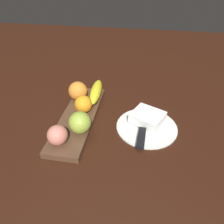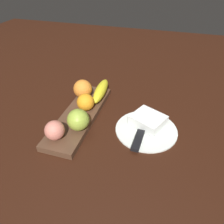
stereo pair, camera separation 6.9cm
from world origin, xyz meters
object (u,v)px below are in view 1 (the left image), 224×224
object	(u,v)px
banana	(96,91)
peach	(57,135)
orange_near_apple	(83,104)
knife	(142,135)
orange_near_banana	(78,91)
apple	(80,122)
dinner_plate	(147,126)
folded_napkin	(148,117)
fruit_tray	(79,118)

from	to	relation	value
banana	peach	bearing A→B (deg)	164.92
orange_near_apple	knife	xyz separation A→B (m)	(-0.08, -0.21, -0.04)
orange_near_banana	peach	xyz separation A→B (m)	(-0.24, -0.01, -0.01)
apple	banana	distance (m)	0.21
dinner_plate	knife	distance (m)	0.06
folded_napkin	knife	size ratio (longest dim) A/B	0.57
orange_near_banana	peach	bearing A→B (deg)	-177.36
folded_napkin	orange_near_apple	bearing A→B (deg)	89.68
banana	folded_napkin	bearing A→B (deg)	-121.91
banana	orange_near_apple	xyz separation A→B (m)	(-0.11, 0.02, 0.01)
peach	knife	distance (m)	0.26
knife	apple	bearing A→B (deg)	98.98
peach	knife	bearing A→B (deg)	-71.37
peach	orange_near_apple	bearing A→B (deg)	-10.93
orange_near_apple	orange_near_banana	xyz separation A→B (m)	(0.08, 0.04, 0.00)
orange_near_apple	peach	distance (m)	0.17
fruit_tray	peach	size ratio (longest dim) A/B	6.23
folded_napkin	knife	distance (m)	0.08
orange_near_banana	folded_napkin	size ratio (longest dim) A/B	0.70
folded_napkin	knife	xyz separation A→B (m)	(-0.08, 0.01, -0.01)
apple	orange_near_banana	distance (m)	0.19
fruit_tray	folded_napkin	size ratio (longest dim) A/B	3.65
banana	peach	world-z (taller)	peach
apple	orange_near_apple	world-z (taller)	apple
peach	folded_napkin	xyz separation A→B (m)	(0.16, -0.26, -0.03)
fruit_tray	orange_near_banana	world-z (taller)	orange_near_banana
peach	folded_napkin	world-z (taller)	peach
apple	knife	xyz separation A→B (m)	(0.02, -0.19, -0.04)
banana	orange_near_banana	size ratio (longest dim) A/B	2.40
apple	peach	xyz separation A→B (m)	(-0.06, 0.05, -0.01)
dinner_plate	banana	bearing A→B (deg)	57.00
fruit_tray	orange_near_apple	size ratio (longest dim) A/B	6.04
folded_napkin	knife	world-z (taller)	folded_napkin
banana	folded_napkin	xyz separation A→B (m)	(-0.11, -0.21, -0.02)
fruit_tray	banana	bearing A→B (deg)	-14.01
fruit_tray	knife	xyz separation A→B (m)	(-0.05, -0.23, 0.00)
fruit_tray	banana	world-z (taller)	banana
fruit_tray	peach	xyz separation A→B (m)	(-0.14, 0.02, 0.04)
folded_napkin	dinner_plate	bearing A→B (deg)	180.00
banana	orange_near_banana	bearing A→B (deg)	112.42
fruit_tray	apple	distance (m)	0.10
peach	dinner_plate	xyz separation A→B (m)	(0.14, -0.26, -0.05)
orange_near_apple	orange_near_banana	world-z (taller)	orange_near_banana
apple	orange_near_banana	xyz separation A→B (m)	(0.18, 0.06, 0.00)
fruit_tray	peach	world-z (taller)	peach
apple	peach	bearing A→B (deg)	140.25
orange_near_apple	knife	world-z (taller)	orange_near_apple
apple	folded_napkin	distance (m)	0.24
apple	folded_napkin	size ratio (longest dim) A/B	0.68
dinner_plate	folded_napkin	world-z (taller)	folded_napkin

